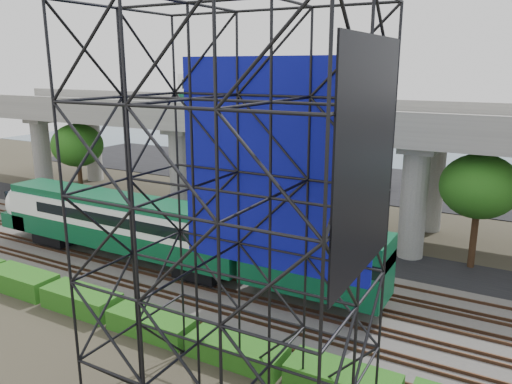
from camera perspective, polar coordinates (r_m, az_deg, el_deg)
The scene contains 13 objects.
ground at distance 30.16m, azimuth -7.79°, elevation -11.60°, with size 140.00×140.00×0.00m, color #474233.
ballast_bed at distance 31.58m, azimuth -5.60°, elevation -10.10°, with size 90.00×12.00×0.20m, color slate.
service_road at distance 38.36m, azimuth 1.66°, elevation -5.65°, with size 90.00×5.00×0.08m, color black.
parking_lot at distance 59.41m, azimuth 12.18°, elevation 1.22°, with size 90.00×18.00×0.08m, color black.
harbor_water at distance 80.37m, azimuth 16.85°, elevation 4.25°, with size 140.00×40.00×0.03m, color #42586D.
rail_tracks at distance 31.51m, azimuth -5.60°, elevation -9.80°, with size 90.00×9.52×0.16m.
commuter_train at distance 33.39m, azimuth -12.52°, elevation -3.90°, with size 29.30×3.06×4.30m.
overpass at distance 41.50m, azimuth 4.77°, elevation 7.44°, with size 80.00×12.00×12.40m.
scaffold_tower at distance 16.96m, azimuth -2.85°, elevation -5.04°, with size 9.36×6.36×15.00m.
hedge_strip at distance 26.39m, azimuth -11.78°, elevation -14.40°, with size 34.60×1.80×1.20m.
trees at distance 43.93m, azimuth -0.28°, elevation 4.38°, with size 40.94×16.94×7.69m.
suv at distance 40.81m, azimuth -3.09°, elevation -3.21°, with size 2.60×5.65×1.57m, color black.
parked_cars at distance 58.65m, azimuth 13.09°, elevation 1.66°, with size 38.88×9.82×1.29m.
Camera 1 is at (16.58, -21.55, 13.06)m, focal length 35.00 mm.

